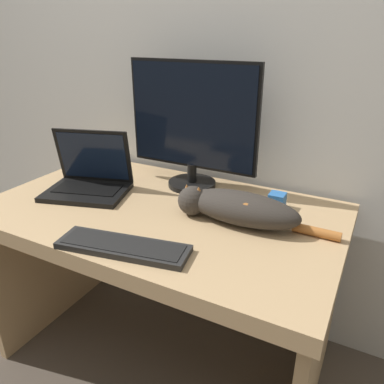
{
  "coord_description": "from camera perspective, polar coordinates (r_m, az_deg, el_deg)",
  "views": [
    {
      "loc": [
        0.71,
        -0.69,
        1.37
      ],
      "look_at": [
        0.16,
        0.36,
        0.86
      ],
      "focal_mm": 35.0,
      "sensor_mm": 36.0,
      "label": 1
    }
  ],
  "objects": [
    {
      "name": "desk",
      "position": [
        1.52,
        -4.65,
        -8.06
      ],
      "size": [
        1.35,
        0.8,
        0.74
      ],
      "color": "tan",
      "rests_on": "ground_plane"
    },
    {
      "name": "wall_back",
      "position": [
        1.7,
        3.31,
        21.01
      ],
      "size": [
        6.4,
        0.06,
        2.6
      ],
      "color": "silver",
      "rests_on": "ground_plane"
    },
    {
      "name": "cat",
      "position": [
        1.32,
        6.78,
        -2.26
      ],
      "size": [
        0.57,
        0.16,
        0.11
      ],
      "rotation": [
        0.0,
        0.0,
        -0.01
      ],
      "color": "#332D28",
      "rests_on": "desk"
    },
    {
      "name": "monitor",
      "position": [
        1.56,
        0.11,
        10.23
      ],
      "size": [
        0.57,
        0.21,
        0.53
      ],
      "color": "black",
      "rests_on": "desk"
    },
    {
      "name": "laptop",
      "position": [
        1.63,
        -15.45,
        1.74
      ],
      "size": [
        0.38,
        0.33,
        0.25
      ],
      "rotation": [
        0.0,
        0.0,
        0.29
      ],
      "color": "black",
      "rests_on": "desk"
    },
    {
      "name": "external_keyboard",
      "position": [
        1.19,
        -10.46,
        -8.2
      ],
      "size": [
        0.43,
        0.2,
        0.02
      ],
      "rotation": [
        0.0,
        0.0,
        0.18
      ],
      "color": "black",
      "rests_on": "desk"
    },
    {
      "name": "small_toy",
      "position": [
        1.47,
        12.81,
        -1.3
      ],
      "size": [
        0.06,
        0.06,
        0.06
      ],
      "color": "#2D6BB7",
      "rests_on": "desk"
    }
  ]
}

